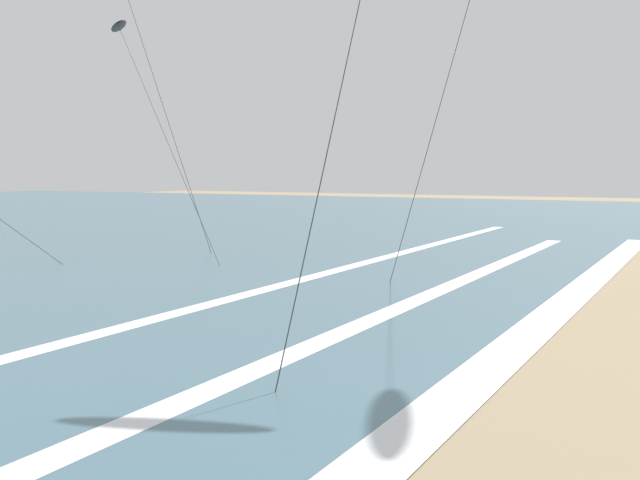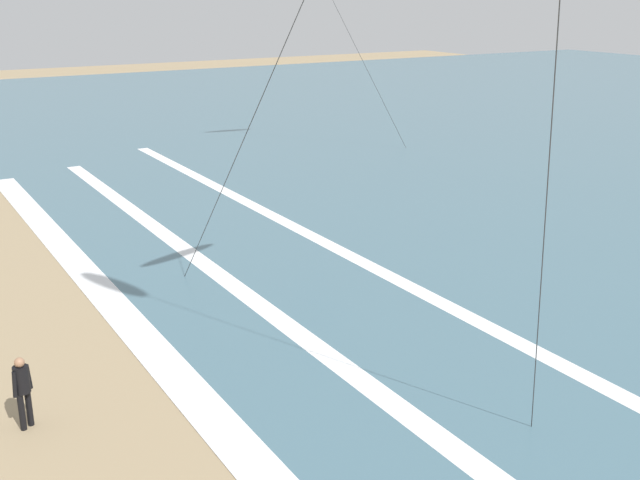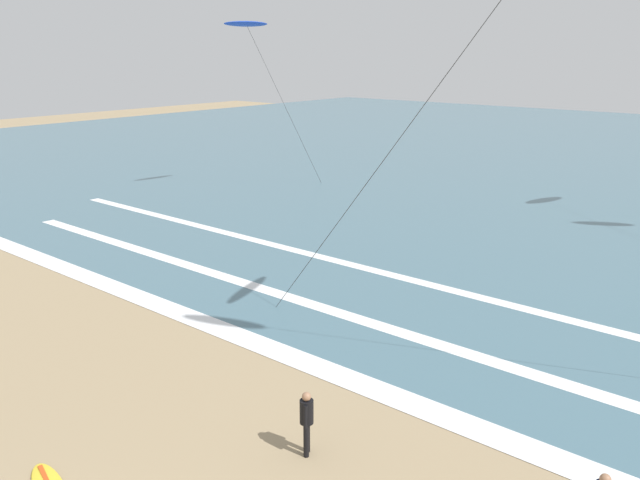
# 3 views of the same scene
# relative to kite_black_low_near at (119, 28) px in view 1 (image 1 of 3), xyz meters

# --- Properties ---
(wave_foam_shoreline) EXTENTS (47.88, 1.00, 0.01)m
(wave_foam_shoreline) POSITION_rel_kite_black_low_near_xyz_m (-13.63, -23.65, -10.53)
(wave_foam_shoreline) COLOR white
(wave_foam_shoreline) RESTS_ON ocean_surface
(wave_foam_mid_break) EXTENTS (46.87, 0.66, 0.01)m
(wave_foam_mid_break) POSITION_rel_kite_black_low_near_xyz_m (-15.28, -20.00, -10.53)
(wave_foam_mid_break) COLOR white
(wave_foam_mid_break) RESTS_ON ocean_surface
(wave_foam_outer_break) EXTENTS (57.10, 0.60, 0.01)m
(wave_foam_outer_break) POSITION_rel_kite_black_low_near_xyz_m (-13.06, -15.38, -10.53)
(wave_foam_outer_break) COLOR white
(wave_foam_outer_break) RESTS_ON ocean_surface
(kite_black_low_near) EXTENTS (8.85, 12.43, 10.85)m
(kite_black_low_near) POSITION_rel_kite_black_low_near_xyz_m (0.00, 0.00, 0.00)
(kite_black_low_near) COLOR black
(kite_black_low_near) RESTS_ON ground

